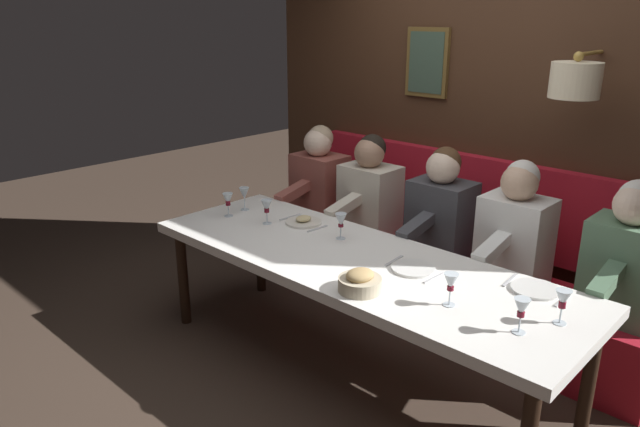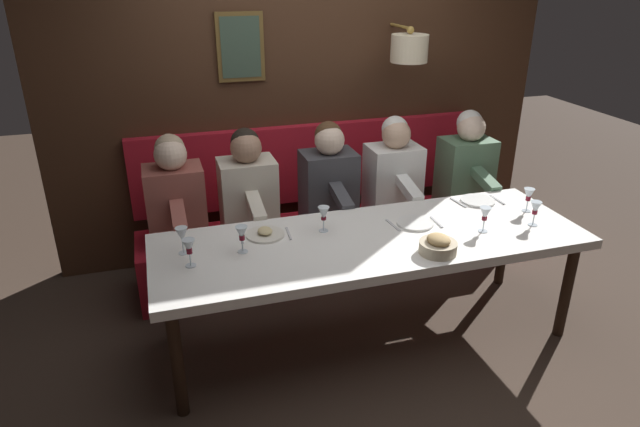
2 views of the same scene
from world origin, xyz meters
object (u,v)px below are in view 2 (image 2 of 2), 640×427
diner_near (394,171)px  bread_bowl (438,245)px  diner_farthest (175,194)px  wine_glass_0 (485,215)px  diner_far (248,186)px  diner_middle (329,178)px  wine_glass_4 (324,214)px  wine_glass_5 (529,195)px  wine_glass_1 (182,235)px  dining_table (371,246)px  diner_nearest (466,163)px  wine_glass_2 (242,234)px  wine_glass_6 (535,209)px  wine_glass_3 (189,247)px

diner_near → bread_bowl: 1.21m
diner_farthest → wine_glass_0: 2.08m
diner_far → diner_farthest: bearing=90.0°
diner_near → diner_middle: bearing=90.0°
wine_glass_4 → wine_glass_5: (-0.11, -1.41, -0.00)m
wine_glass_1 → wine_glass_5: same height
wine_glass_0 → diner_near: bearing=9.3°
dining_table → wine_glass_4: size_ratio=16.27×
wine_glass_5 → dining_table: bearing=93.0°
diner_near → diner_far: same height
wine_glass_1 → bread_bowl: bearing=-106.9°
diner_middle → wine_glass_4: (-0.71, 0.26, 0.04)m
diner_near → diner_middle: (0.00, 0.53, 0.00)m
diner_near → wine_glass_1: bearing=114.5°
diner_nearest → wine_glass_5: bearing=178.8°
wine_glass_2 → bread_bowl: bearing=-107.7°
dining_table → diner_farthest: size_ratio=3.37×
diner_far → wine_glass_0: bearing=-127.8°
diner_nearest → dining_table: bearing=127.0°
diner_near → wine_glass_2: size_ratio=4.82×
diner_farthest → wine_glass_2: diner_farthest is taller
wine_glass_0 → wine_glass_4: 1.00m
diner_farthest → wine_glass_6: diner_farthest is taller
diner_nearest → wine_glass_1: 2.41m
diner_far → wine_glass_0: 1.65m
wine_glass_4 → wine_glass_5: bearing=-94.5°
diner_farthest → wine_glass_0: (-1.01, -1.82, 0.04)m
diner_nearest → diner_middle: (0.00, 1.16, 0.00)m
wine_glass_5 → wine_glass_6: (-0.20, 0.10, 0.00)m
diner_farthest → wine_glass_6: bearing=-115.2°
diner_near → wine_glass_0: diner_near is taller
wine_glass_5 → diner_middle: bearing=54.4°
bread_bowl → dining_table: bearing=43.7°
diner_nearest → wine_glass_1: diner_nearest is taller
diner_farthest → dining_table: bearing=-128.3°
dining_table → wine_glass_5: wine_glass_5 is taller
wine_glass_2 → diner_near: bearing=-57.7°
diner_near → diner_middle: same height
diner_farthest → wine_glass_1: diner_farthest is taller
diner_nearest → diner_middle: bearing=90.0°
wine_glass_6 → wine_glass_2: bearing=84.3°
diner_middle → wine_glass_2: size_ratio=4.82×
diner_nearest → diner_farthest: bearing=90.0°
wine_glass_2 → wine_glass_3: size_ratio=1.00×
diner_middle → diner_far: (0.00, 0.61, 0.00)m
diner_middle → diner_far: 0.61m
diner_nearest → diner_farthest: (0.00, 2.29, 0.00)m
diner_near → wine_glass_5: 1.03m
diner_nearest → wine_glass_1: bearing=108.2°
diner_farthest → wine_glass_6: size_ratio=4.82×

